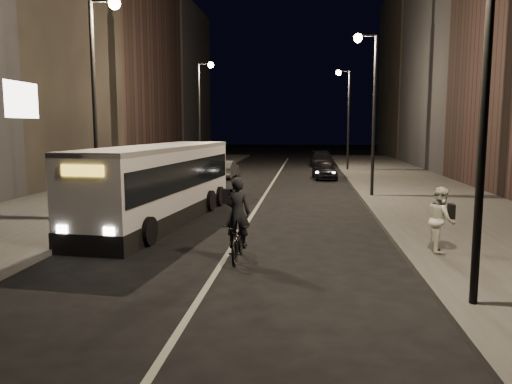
% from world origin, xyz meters
% --- Properties ---
extents(ground, '(180.00, 180.00, 0.00)m').
position_xyz_m(ground, '(0.00, 0.00, 0.00)').
color(ground, black).
rests_on(ground, ground).
extents(sidewalk_right, '(7.00, 70.00, 0.16)m').
position_xyz_m(sidewalk_right, '(8.50, 14.00, 0.08)').
color(sidewalk_right, '#3D3C3A').
rests_on(sidewalk_right, ground).
extents(sidewalk_left, '(7.00, 70.00, 0.16)m').
position_xyz_m(sidewalk_left, '(-8.50, 14.00, 0.08)').
color(sidewalk_left, '#3D3C3A').
rests_on(sidewalk_left, ground).
extents(building_row_right, '(8.00, 61.00, 21.00)m').
position_xyz_m(building_row_right, '(16.00, 27.50, 10.50)').
color(building_row_right, black).
rests_on(building_row_right, ground).
extents(building_row_left, '(8.00, 61.00, 22.00)m').
position_xyz_m(building_row_left, '(-16.00, 28.50, 11.00)').
color(building_row_left, black).
rests_on(building_row_left, ground).
extents(streetlight_right_near, '(1.20, 0.44, 8.12)m').
position_xyz_m(streetlight_right_near, '(5.33, -4.00, 5.36)').
color(streetlight_right_near, black).
rests_on(streetlight_right_near, sidewalk_right).
extents(streetlight_right_mid, '(1.20, 0.44, 8.12)m').
position_xyz_m(streetlight_right_mid, '(5.33, 12.00, 5.36)').
color(streetlight_right_mid, black).
rests_on(streetlight_right_mid, sidewalk_right).
extents(streetlight_right_far, '(1.20, 0.44, 8.12)m').
position_xyz_m(streetlight_right_far, '(5.33, 28.00, 5.36)').
color(streetlight_right_far, black).
rests_on(streetlight_right_far, sidewalk_right).
extents(streetlight_left_near, '(1.20, 0.44, 8.12)m').
position_xyz_m(streetlight_left_near, '(-5.33, 4.00, 5.36)').
color(streetlight_left_near, black).
rests_on(streetlight_left_near, sidewalk_left).
extents(streetlight_left_far, '(1.20, 0.44, 8.12)m').
position_xyz_m(streetlight_left_far, '(-5.33, 22.00, 5.36)').
color(streetlight_left_far, black).
rests_on(streetlight_left_far, sidewalk_left).
extents(city_bus, '(3.42, 11.10, 2.95)m').
position_xyz_m(city_bus, '(-3.38, 4.64, 1.60)').
color(city_bus, silver).
rests_on(city_bus, ground).
extents(cyclist_on_bicycle, '(0.73, 2.03, 2.32)m').
position_xyz_m(cyclist_on_bicycle, '(0.40, -0.71, 0.77)').
color(cyclist_on_bicycle, black).
rests_on(cyclist_on_bicycle, ground).
extents(pedestrian_woman, '(0.75, 0.93, 1.85)m').
position_xyz_m(pedestrian_woman, '(6.02, 0.23, 1.08)').
color(pedestrian_woman, silver).
rests_on(pedestrian_woman, sidewalk_right).
extents(car_near, '(1.86, 3.90, 1.28)m').
position_xyz_m(car_near, '(3.47, 21.40, 0.64)').
color(car_near, black).
rests_on(car_near, ground).
extents(car_mid, '(1.46, 3.91, 1.27)m').
position_xyz_m(car_mid, '(-3.58, 21.37, 0.64)').
color(car_mid, '#3F3F42').
rests_on(car_mid, ground).
extents(car_far, '(2.19, 5.01, 1.43)m').
position_xyz_m(car_far, '(3.60, 33.06, 0.72)').
color(car_far, black).
rests_on(car_far, ground).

